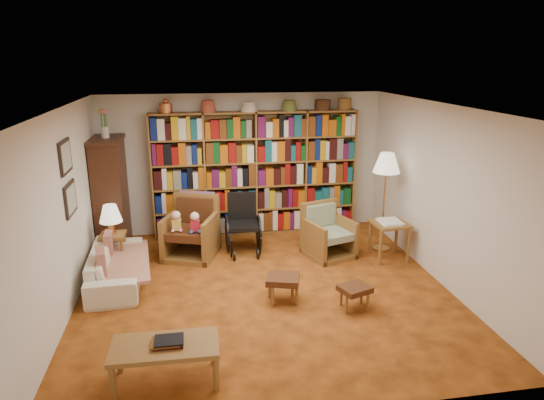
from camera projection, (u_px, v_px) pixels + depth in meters
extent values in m
plane|color=#AD571A|center=(265.00, 290.00, 6.72)|extent=(5.00, 5.00, 0.00)
plane|color=white|center=(264.00, 107.00, 6.01)|extent=(5.00, 5.00, 0.00)
plane|color=silver|center=(243.00, 164.00, 8.72)|extent=(5.00, 0.00, 5.00)
plane|color=silver|center=(311.00, 290.00, 4.00)|extent=(5.00, 0.00, 5.00)
plane|color=silver|center=(64.00, 213.00, 5.96)|extent=(0.00, 5.00, 5.00)
plane|color=silver|center=(441.00, 195.00, 6.76)|extent=(0.00, 5.00, 5.00)
cube|color=brown|center=(256.00, 173.00, 8.65)|extent=(3.60, 0.30, 2.20)
cube|color=#3C2010|center=(111.00, 196.00, 7.99)|extent=(0.45, 0.90, 1.80)
cube|color=#3C2010|center=(106.00, 140.00, 7.72)|extent=(0.50, 0.95, 0.06)
cylinder|color=silver|center=(105.00, 132.00, 7.69)|extent=(0.12, 0.12, 0.18)
cube|color=black|center=(65.00, 157.00, 6.06)|extent=(0.03, 0.52, 0.42)
cube|color=gray|center=(66.00, 157.00, 6.06)|extent=(0.01, 0.44, 0.34)
cube|color=black|center=(70.00, 199.00, 6.22)|extent=(0.03, 0.52, 0.42)
cube|color=gray|center=(72.00, 199.00, 6.22)|extent=(0.01, 0.44, 0.34)
imported|color=beige|center=(116.00, 266.00, 6.88)|extent=(1.73, 0.73, 0.50)
cube|color=beige|center=(119.00, 262.00, 6.88)|extent=(0.96, 1.59, 0.04)
cube|color=maroon|center=(109.00, 244.00, 7.14)|extent=(0.13, 0.36, 0.35)
cube|color=maroon|center=(101.00, 263.00, 6.47)|extent=(0.19, 0.39, 0.37)
cube|color=brown|center=(113.00, 235.00, 7.31)|extent=(0.39, 0.39, 0.04)
cylinder|color=brown|center=(103.00, 256.00, 7.22)|extent=(0.05, 0.05, 0.50)
cylinder|color=brown|center=(123.00, 255.00, 7.27)|extent=(0.05, 0.05, 0.50)
cylinder|color=brown|center=(106.00, 249.00, 7.50)|extent=(0.05, 0.05, 0.50)
cylinder|color=brown|center=(125.00, 248.00, 7.54)|extent=(0.05, 0.05, 0.50)
cylinder|color=#BC843C|center=(112.00, 228.00, 7.27)|extent=(0.11, 0.11, 0.19)
cone|color=#F0E2C5|center=(110.00, 213.00, 7.21)|extent=(0.34, 0.34, 0.26)
cube|color=brown|center=(192.00, 254.00, 7.83)|extent=(0.99, 1.01, 0.09)
cube|color=brown|center=(169.00, 238.00, 7.69)|extent=(0.34, 0.78, 0.68)
cube|color=brown|center=(212.00, 235.00, 7.80)|extent=(0.34, 0.78, 0.68)
cube|color=brown|center=(190.00, 221.00, 8.05)|extent=(0.75, 0.34, 0.96)
cube|color=#4D2914|center=(190.00, 232.00, 7.69)|extent=(0.79, 0.83, 0.13)
cube|color=#4D2914|center=(190.00, 210.00, 7.91)|extent=(0.60, 0.30, 0.40)
cube|color=#C2334D|center=(189.00, 204.00, 8.00)|extent=(0.58, 0.26, 0.43)
cube|color=brown|center=(328.00, 253.00, 7.86)|extent=(0.86, 0.88, 0.08)
cube|color=brown|center=(310.00, 239.00, 7.73)|extent=(0.28, 0.69, 0.60)
cube|color=brown|center=(347.00, 237.00, 7.83)|extent=(0.28, 0.69, 0.60)
cube|color=brown|center=(324.00, 225.00, 8.04)|extent=(0.67, 0.28, 0.85)
cube|color=gray|center=(330.00, 234.00, 7.73)|extent=(0.69, 0.73, 0.11)
cube|color=gray|center=(325.00, 215.00, 7.93)|extent=(0.53, 0.25, 0.36)
cube|color=black|center=(244.00, 225.00, 7.86)|extent=(0.51, 0.51, 0.06)
cube|color=black|center=(242.00, 206.00, 8.01)|extent=(0.47, 0.09, 0.47)
cylinder|color=black|center=(227.00, 234.00, 7.97)|extent=(0.03, 0.59, 0.59)
cylinder|color=black|center=(259.00, 233.00, 8.06)|extent=(0.03, 0.59, 0.59)
cylinder|color=black|center=(234.00, 255.00, 7.67)|extent=(0.03, 0.17, 0.17)
cylinder|color=black|center=(258.00, 254.00, 7.73)|extent=(0.03, 0.17, 0.17)
cylinder|color=#BC843C|center=(381.00, 248.00, 8.13)|extent=(0.28, 0.28, 0.03)
cylinder|color=#BC843C|center=(384.00, 210.00, 7.94)|extent=(0.03, 0.03, 1.38)
cone|color=#F0E2C5|center=(387.00, 163.00, 7.71)|extent=(0.43, 0.43, 0.32)
cube|color=brown|center=(390.00, 224.00, 7.61)|extent=(0.58, 0.58, 0.04)
cylinder|color=brown|center=(380.00, 248.00, 7.44)|extent=(0.05, 0.05, 0.56)
cylinder|color=brown|center=(408.00, 246.00, 7.51)|extent=(0.05, 0.05, 0.56)
cylinder|color=brown|center=(370.00, 237.00, 7.87)|extent=(0.05, 0.05, 0.56)
cylinder|color=brown|center=(396.00, 236.00, 7.94)|extent=(0.05, 0.05, 0.56)
cube|color=white|center=(390.00, 222.00, 7.60)|extent=(0.33, 0.41, 0.03)
cube|color=#4D2914|center=(283.00, 279.00, 6.31)|extent=(0.50, 0.46, 0.08)
cylinder|color=brown|center=(273.00, 297.00, 6.22)|extent=(0.04, 0.04, 0.27)
cylinder|color=brown|center=(297.00, 295.00, 6.27)|extent=(0.04, 0.04, 0.27)
cylinder|color=brown|center=(269.00, 288.00, 6.46)|extent=(0.04, 0.04, 0.27)
cylinder|color=brown|center=(293.00, 287.00, 6.51)|extent=(0.04, 0.04, 0.27)
cube|color=#4D2914|center=(355.00, 289.00, 6.14)|extent=(0.46, 0.42, 0.07)
cylinder|color=brown|center=(347.00, 305.00, 6.06)|extent=(0.04, 0.04, 0.24)
cylinder|color=brown|center=(368.00, 303.00, 6.10)|extent=(0.04, 0.04, 0.24)
cylinder|color=brown|center=(341.00, 297.00, 6.26)|extent=(0.04, 0.04, 0.24)
cylinder|color=brown|center=(362.00, 295.00, 6.31)|extent=(0.04, 0.04, 0.24)
cube|color=brown|center=(165.00, 347.00, 4.72)|extent=(1.06, 0.54, 0.05)
cylinder|color=brown|center=(113.00, 384.00, 4.49)|extent=(0.06, 0.06, 0.36)
cylinder|color=brown|center=(216.00, 373.00, 4.65)|extent=(0.06, 0.06, 0.36)
cylinder|color=brown|center=(119.00, 357.00, 4.90)|extent=(0.06, 0.06, 0.36)
cylinder|color=brown|center=(214.00, 348.00, 5.06)|extent=(0.06, 0.06, 0.36)
cube|color=brown|center=(165.00, 342.00, 4.70)|extent=(0.28, 0.23, 0.05)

